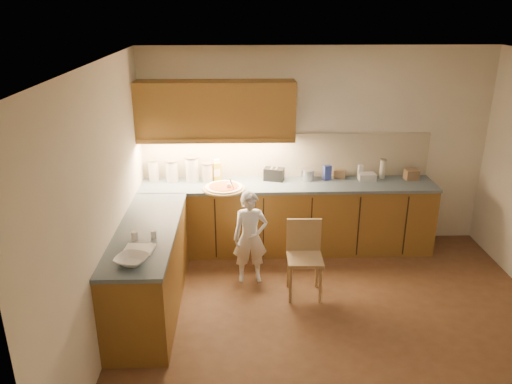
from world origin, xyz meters
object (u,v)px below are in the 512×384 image
(wooden_chair, at_px, (304,252))
(oil_jug, at_px, (217,171))
(child, at_px, (250,237))
(toaster, at_px, (274,174))
(pizza_on_board, at_px, (224,188))

(wooden_chair, height_order, oil_jug, oil_jug)
(child, height_order, oil_jug, oil_jug)
(wooden_chair, relative_size, oil_jug, 2.91)
(toaster, bearing_deg, child, -93.74)
(oil_jug, distance_m, toaster, 0.74)
(child, height_order, toaster, child)
(child, distance_m, wooden_chair, 0.66)
(child, bearing_deg, pizza_on_board, 113.17)
(oil_jug, relative_size, toaster, 1.04)
(pizza_on_board, distance_m, child, 0.78)
(child, xyz_separation_m, toaster, (0.33, 0.93, 0.45))
(oil_jug, height_order, toaster, oil_jug)
(child, xyz_separation_m, wooden_chair, (0.59, -0.28, -0.06))
(pizza_on_board, relative_size, oil_jug, 1.78)
(pizza_on_board, distance_m, wooden_chair, 1.34)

